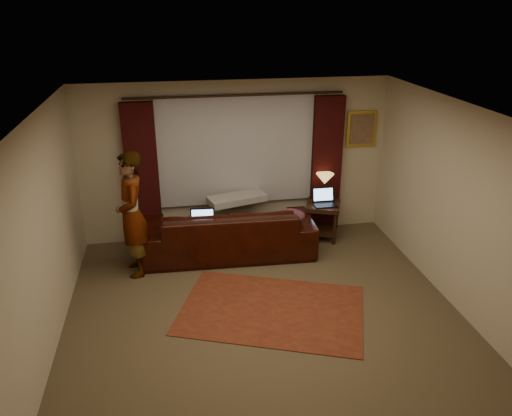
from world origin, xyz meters
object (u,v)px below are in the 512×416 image
Objects in this scene: laptop_sofa at (203,221)px; end_table at (323,221)px; sofa at (229,222)px; tiffany_lamp at (324,187)px; person at (132,215)px; laptop_table at (325,198)px.

end_table is (2.02, 0.43, -0.36)m from laptop_sofa.
sofa is 1.73m from tiffany_lamp.
person reaches higher than laptop_sofa.
laptop_table is at bearing -87.75° from end_table.
laptop_sofa is at bearing 23.89° from sofa.
sofa reaches higher than laptop_table.
sofa is 1.51m from person.
laptop_table reaches higher than laptop_sofa.
laptop_sofa is at bearing -168.03° from end_table.
end_table is (1.61, 0.26, -0.22)m from sofa.
person reaches higher than end_table.
person reaches higher than laptop_table.
tiffany_lamp reaches higher than sofa.
laptop_table reaches higher than end_table.
laptop_table is (-0.04, -0.20, -0.10)m from tiffany_lamp.
person reaches higher than sofa.
end_table is 0.45m from laptop_table.
laptop_table is 3.08m from person.
laptop_table is (1.61, 0.20, 0.22)m from sofa.
end_table is at bearing -168.60° from sofa.
end_table is at bearing 91.33° from person.
end_table is 0.57m from tiffany_lamp.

